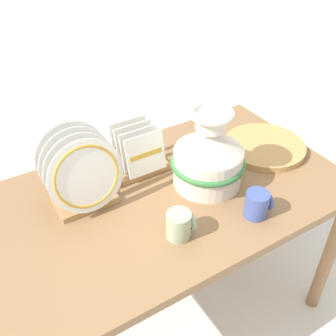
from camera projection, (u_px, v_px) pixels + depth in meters
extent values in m
plane|color=silver|center=(168.00, 308.00, 1.88)|extent=(14.00, 14.00, 0.00)
cube|color=olive|center=(168.00, 195.00, 1.45)|extent=(1.32, 0.77, 0.03)
cylinder|color=olive|center=(329.00, 255.00, 1.70)|extent=(0.06, 0.06, 0.70)
cylinder|color=olive|center=(2.00, 267.00, 1.64)|extent=(0.06, 0.06, 0.70)
cylinder|color=olive|center=(231.00, 173.00, 2.16)|extent=(0.06, 0.06, 0.70)
cylinder|color=silver|center=(208.00, 166.00, 1.44)|extent=(0.25, 0.25, 0.15)
cone|color=silver|center=(210.00, 140.00, 1.37)|extent=(0.25, 0.25, 0.09)
cylinder|color=silver|center=(211.00, 121.00, 1.32)|extent=(0.11, 0.11, 0.06)
torus|color=silver|center=(212.00, 113.00, 1.31)|extent=(0.16, 0.16, 0.02)
torus|color=#38753D|center=(208.00, 163.00, 1.43)|extent=(0.28, 0.28, 0.02)
cube|color=tan|center=(85.00, 199.00, 1.39)|extent=(0.21, 0.15, 0.02)
cylinder|color=tan|center=(57.00, 186.00, 1.37)|extent=(0.01, 0.01, 0.07)
cylinder|color=tan|center=(96.00, 173.00, 1.44)|extent=(0.01, 0.01, 0.07)
cylinder|color=white|center=(87.00, 177.00, 1.26)|extent=(0.26, 0.06, 0.25)
torus|color=gold|center=(87.00, 177.00, 1.26)|extent=(0.22, 0.06, 0.22)
cylinder|color=white|center=(82.00, 170.00, 1.29)|extent=(0.26, 0.06, 0.25)
cylinder|color=white|center=(77.00, 163.00, 1.32)|extent=(0.26, 0.06, 0.25)
cylinder|color=white|center=(73.00, 157.00, 1.35)|extent=(0.26, 0.06, 0.25)
cube|color=tan|center=(139.00, 166.00, 1.55)|extent=(0.21, 0.15, 0.02)
cylinder|color=tan|center=(114.00, 154.00, 1.53)|extent=(0.01, 0.01, 0.07)
cylinder|color=tan|center=(147.00, 143.00, 1.59)|extent=(0.01, 0.01, 0.07)
cube|color=white|center=(146.00, 154.00, 1.45)|extent=(0.16, 0.04, 0.15)
cube|color=white|center=(140.00, 149.00, 1.48)|extent=(0.16, 0.04, 0.15)
cube|color=white|center=(135.00, 144.00, 1.51)|extent=(0.16, 0.04, 0.15)
cube|color=white|center=(130.00, 138.00, 1.54)|extent=(0.16, 0.04, 0.15)
cube|color=gold|center=(146.00, 155.00, 1.45)|extent=(0.13, 0.01, 0.02)
cylinder|color=tan|center=(264.00, 148.00, 1.66)|extent=(0.34, 0.34, 0.01)
cylinder|color=tan|center=(264.00, 146.00, 1.65)|extent=(0.34, 0.34, 0.01)
cylinder|color=tan|center=(265.00, 145.00, 1.65)|extent=(0.34, 0.34, 0.01)
cylinder|color=#9EB28E|center=(179.00, 225.00, 1.24)|extent=(0.08, 0.08, 0.09)
torus|color=#9EB28E|center=(189.00, 220.00, 1.25)|extent=(0.01, 0.07, 0.07)
cylinder|color=#42569E|center=(257.00, 204.00, 1.31)|extent=(0.08, 0.08, 0.09)
torus|color=#42569E|center=(266.00, 200.00, 1.33)|extent=(0.01, 0.07, 0.07)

